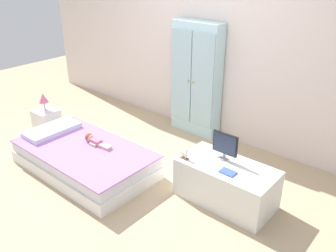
# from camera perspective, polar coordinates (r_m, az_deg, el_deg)

# --- Properties ---
(ground_plane) EXTENTS (10.00, 10.00, 0.02)m
(ground_plane) POSITION_cam_1_polar(r_m,az_deg,el_deg) (4.05, -6.89, -8.07)
(ground_plane) COLOR tan
(back_wall) EXTENTS (6.40, 0.05, 2.70)m
(back_wall) POSITION_cam_1_polar(r_m,az_deg,el_deg) (4.66, 6.83, 14.61)
(back_wall) COLOR silver
(back_wall) RESTS_ON ground_plane
(bed) EXTENTS (1.61, 0.91, 0.28)m
(bed) POSITION_cam_1_polar(r_m,az_deg,el_deg) (4.18, -13.13, -5.08)
(bed) COLOR white
(bed) RESTS_ON ground_plane
(pillow) EXTENTS (0.32, 0.65, 0.06)m
(pillow) POSITION_cam_1_polar(r_m,az_deg,el_deg) (4.56, -18.00, -0.56)
(pillow) COLOR silver
(pillow) RESTS_ON bed
(doll) EXTENTS (0.39, 0.13, 0.10)m
(doll) POSITION_cam_1_polar(r_m,az_deg,el_deg) (4.17, -11.80, -2.21)
(doll) COLOR #D6668E
(doll) RESTS_ON bed
(nightstand) EXTENTS (0.29, 0.29, 0.39)m
(nightstand) POSITION_cam_1_polar(r_m,az_deg,el_deg) (5.05, -18.71, 0.41)
(nightstand) COLOR silver
(nightstand) RESTS_ON ground_plane
(table_lamp) EXTENTS (0.12, 0.12, 0.23)m
(table_lamp) POSITION_cam_1_polar(r_m,az_deg,el_deg) (4.92, -19.28, 4.13)
(table_lamp) COLOR #B7B2AD
(table_lamp) RESTS_ON nightstand
(wardrobe) EXTENTS (0.69, 0.24, 1.50)m
(wardrobe) POSITION_cam_1_polar(r_m,az_deg,el_deg) (4.74, 4.50, 7.41)
(wardrobe) COLOR silver
(wardrobe) RESTS_ON ground_plane
(tv_stand) EXTENTS (0.95, 0.49, 0.41)m
(tv_stand) POSITION_cam_1_polar(r_m,az_deg,el_deg) (3.59, 9.25, -9.00)
(tv_stand) COLOR silver
(tv_stand) RESTS_ON ground_plane
(tv_monitor) EXTENTS (0.27, 0.10, 0.28)m
(tv_monitor) POSITION_cam_1_polar(r_m,az_deg,el_deg) (3.51, 9.08, -2.96)
(tv_monitor) COLOR #99999E
(tv_monitor) RESTS_ON tv_stand
(rocking_horse_toy) EXTENTS (0.10, 0.04, 0.12)m
(rocking_horse_toy) POSITION_cam_1_polar(r_m,az_deg,el_deg) (3.51, 2.71, -4.48)
(rocking_horse_toy) COLOR #8E6642
(rocking_horse_toy) RESTS_ON tv_stand
(book_blue) EXTENTS (0.15, 0.10, 0.01)m
(book_blue) POSITION_cam_1_polar(r_m,az_deg,el_deg) (3.37, 9.53, -7.28)
(book_blue) COLOR blue
(book_blue) RESTS_ON tv_stand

